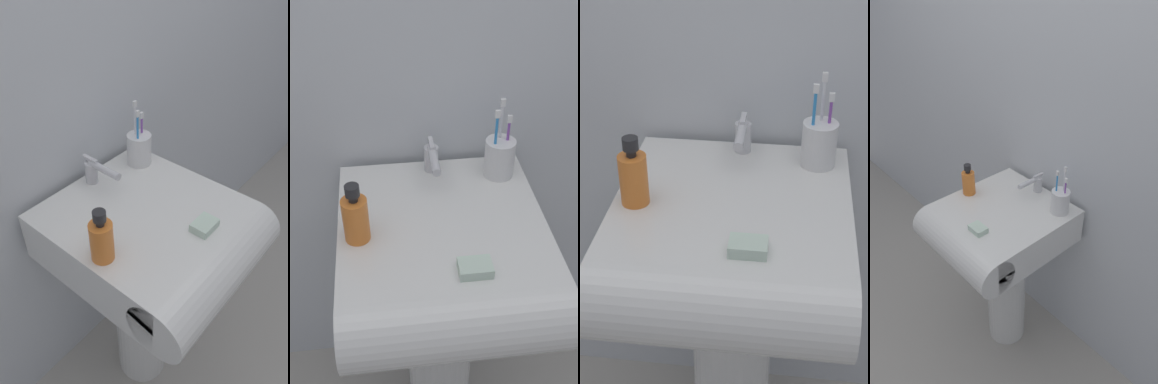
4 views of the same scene
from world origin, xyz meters
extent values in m
plane|color=#ADA89E|center=(0.00, 0.00, 0.00)|extent=(6.00, 6.00, 0.00)
cube|color=silver|center=(0.00, 0.29, 1.20)|extent=(5.00, 0.05, 2.40)
cylinder|color=white|center=(0.00, 0.00, 0.34)|extent=(0.19, 0.19, 0.69)
cube|color=white|center=(0.00, 0.00, 0.77)|extent=(0.49, 0.49, 0.16)
cylinder|color=white|center=(0.00, -0.24, 0.77)|extent=(0.49, 0.16, 0.16)
cylinder|color=silver|center=(0.00, 0.20, 0.89)|extent=(0.04, 0.04, 0.07)
cylinder|color=silver|center=(0.00, 0.14, 0.92)|extent=(0.02, 0.12, 0.02)
cube|color=silver|center=(0.00, 0.20, 0.94)|extent=(0.01, 0.06, 0.01)
cylinder|color=white|center=(0.18, 0.16, 0.90)|extent=(0.08, 0.08, 0.10)
cylinder|color=#338CD8|center=(0.16, 0.15, 0.95)|extent=(0.01, 0.01, 0.17)
cube|color=white|center=(0.16, 0.15, 1.04)|extent=(0.01, 0.01, 0.02)
cylinder|color=purple|center=(0.19, 0.16, 0.94)|extent=(0.01, 0.01, 0.14)
cube|color=white|center=(0.19, 0.16, 1.02)|extent=(0.01, 0.01, 0.02)
cylinder|color=white|center=(0.18, 0.18, 0.96)|extent=(0.01, 0.01, 0.18)
cube|color=white|center=(0.18, 0.18, 1.06)|extent=(0.01, 0.01, 0.02)
cylinder|color=orange|center=(-0.20, -0.04, 0.91)|extent=(0.06, 0.06, 0.11)
cylinder|color=#262628|center=(-0.20, -0.04, 0.97)|extent=(0.02, 0.02, 0.01)
cylinder|color=#262628|center=(-0.20, -0.04, 0.99)|extent=(0.03, 0.03, 0.03)
cube|color=silver|center=(0.05, -0.18, 0.86)|extent=(0.07, 0.05, 0.02)
camera|label=1|loc=(-0.61, -0.52, 1.56)|focal=35.00mm
camera|label=2|loc=(-0.13, -0.86, 1.61)|focal=45.00mm
camera|label=3|loc=(0.11, -1.03, 1.53)|focal=55.00mm
camera|label=4|loc=(1.00, -0.85, 1.83)|focal=35.00mm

